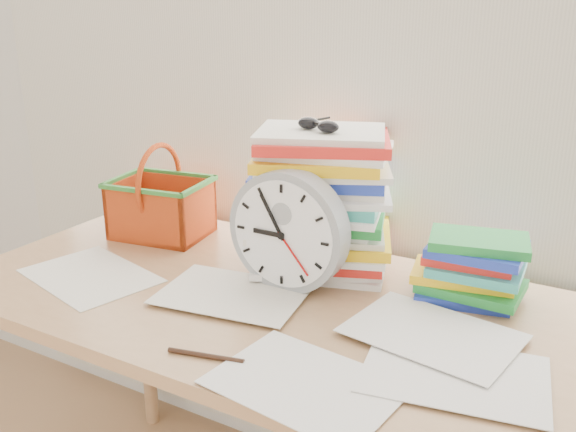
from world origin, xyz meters
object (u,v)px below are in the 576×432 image
Objects in this scene: book_stack at (471,266)px; paper_stack at (321,201)px; desk at (268,327)px; clock at (289,231)px; basket at (160,191)px.

paper_stack is at bearing -177.57° from book_stack.
desk is 4.25× the size of paper_stack.
desk is 5.21× the size of clock.
desk is 0.31m from paper_stack.
clock reaches higher than book_stack.
book_stack is (0.37, 0.21, 0.14)m from desk.
desk is at bearing -97.20° from paper_stack.
paper_stack is at bearing 87.91° from clock.
desk is 0.45m from book_stack.
book_stack is at bearing -6.23° from basket.
paper_stack is at bearing 82.80° from desk.
clock is at bearing -156.03° from book_stack.
book_stack reaches higher than desk.
clock is at bearing 70.26° from desk.
clock is 1.13× the size of book_stack.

